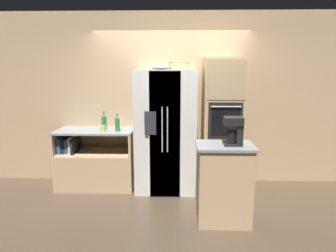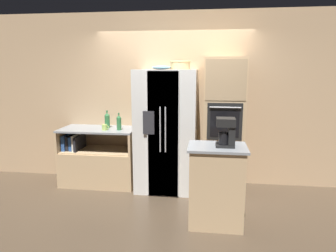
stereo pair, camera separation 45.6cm
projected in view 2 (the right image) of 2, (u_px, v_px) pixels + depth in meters
ground_plane at (171, 188)px, 4.82m from camera, size 20.00×20.00×0.00m
wall_back at (174, 99)px, 4.97m from camera, size 12.00×0.06×2.80m
counter_left at (99, 163)px, 4.99m from camera, size 1.22×0.63×0.94m
refrigerator at (166, 131)px, 4.68m from camera, size 0.93×0.76×1.89m
wall_oven at (223, 126)px, 4.60m from camera, size 0.60×0.68×2.06m
island_counter at (216, 185)px, 3.65m from camera, size 0.70×0.53×1.00m
wicker_basket at (180, 65)px, 4.55m from camera, size 0.31×0.31×0.13m
fruit_bowl at (161, 67)px, 4.54m from camera, size 0.29×0.29×0.06m
bottle_tall at (119, 122)px, 4.73m from camera, size 0.07×0.07×0.27m
bottle_short at (107, 120)px, 4.91m from camera, size 0.08×0.08×0.28m
mug at (105, 127)px, 4.72m from camera, size 0.12×0.08×0.09m
coffee_maker at (227, 131)px, 3.50m from camera, size 0.22×0.20×0.34m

